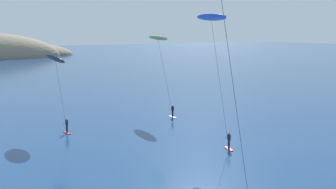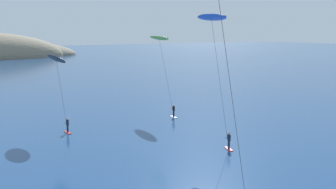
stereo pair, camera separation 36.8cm
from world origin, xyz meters
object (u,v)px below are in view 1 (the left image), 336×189
Objects in this scene: kitesurfer_red at (224,12)px; kitesurfer_blue at (212,25)px; kitesurfer_black at (56,64)px; kitesurfer_lime at (159,44)px.

kitesurfer_red is 19.54m from kitesurfer_blue.
kitesurfer_black is at bearing 87.73° from kitesurfer_red.
kitesurfer_black is 29.40m from kitesurfer_red.
kitesurfer_lime is at bearing 75.43° from kitesurfer_blue.
kitesurfer_black is (-15.28, -1.83, -1.98)m from kitesurfer_lime.
kitesurfer_red is 1.04× the size of kitesurfer_blue.
kitesurfer_red is (-16.43, -30.82, 2.74)m from kitesurfer_lime.
kitesurfer_blue is (-4.08, -15.68, 2.27)m from kitesurfer_lime.
kitesurfer_blue is at bearing 50.80° from kitesurfer_red.
kitesurfer_blue is (11.20, -13.85, 4.25)m from kitesurfer_black.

